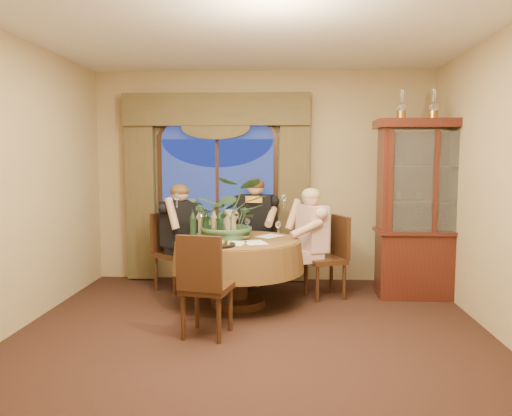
# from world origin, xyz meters

# --- Properties ---
(floor) EXTENTS (5.00, 5.00, 0.00)m
(floor) POSITION_xyz_m (0.00, 0.00, 0.00)
(floor) COLOR black
(floor) RESTS_ON ground
(wall_back) EXTENTS (4.50, 0.00, 4.50)m
(wall_back) POSITION_xyz_m (0.00, 2.50, 1.40)
(wall_back) COLOR tan
(wall_back) RESTS_ON ground
(ceiling) EXTENTS (5.00, 5.00, 0.00)m
(ceiling) POSITION_xyz_m (0.00, 0.00, 2.80)
(ceiling) COLOR white
(ceiling) RESTS_ON wall_back
(window) EXTENTS (1.62, 0.10, 1.32)m
(window) POSITION_xyz_m (-0.60, 2.43, 1.30)
(window) COLOR navy
(window) RESTS_ON wall_back
(arched_transom) EXTENTS (1.60, 0.06, 0.44)m
(arched_transom) POSITION_xyz_m (-0.60, 2.43, 2.08)
(arched_transom) COLOR navy
(arched_transom) RESTS_ON wall_back
(drapery_left) EXTENTS (0.38, 0.14, 2.32)m
(drapery_left) POSITION_xyz_m (-1.63, 2.38, 1.18)
(drapery_left) COLOR #473D23
(drapery_left) RESTS_ON floor
(drapery_right) EXTENTS (0.38, 0.14, 2.32)m
(drapery_right) POSITION_xyz_m (0.43, 2.38, 1.18)
(drapery_right) COLOR #473D23
(drapery_right) RESTS_ON floor
(swag_valance) EXTENTS (2.45, 0.16, 0.42)m
(swag_valance) POSITION_xyz_m (-0.60, 2.35, 2.28)
(swag_valance) COLOR #473D23
(swag_valance) RESTS_ON wall_back
(dining_table) EXTENTS (1.65, 1.65, 0.75)m
(dining_table) POSITION_xyz_m (-0.22, 1.25, 0.38)
(dining_table) COLOR brown
(dining_table) RESTS_ON floor
(china_cabinet) EXTENTS (1.30, 0.51, 2.09)m
(china_cabinet) POSITION_xyz_m (2.00, 1.70, 1.05)
(china_cabinet) COLOR #36130E
(china_cabinet) RESTS_ON floor
(oil_lamp_left) EXTENTS (0.11, 0.11, 0.34)m
(oil_lamp_left) POSITION_xyz_m (1.64, 1.70, 2.26)
(oil_lamp_left) COLOR #A5722D
(oil_lamp_left) RESTS_ON china_cabinet
(oil_lamp_center) EXTENTS (0.11, 0.11, 0.34)m
(oil_lamp_center) POSITION_xyz_m (2.00, 1.70, 2.26)
(oil_lamp_center) COLOR #A5722D
(oil_lamp_center) RESTS_ON china_cabinet
(oil_lamp_right) EXTENTS (0.11, 0.11, 0.34)m
(oil_lamp_right) POSITION_xyz_m (2.36, 1.70, 2.26)
(oil_lamp_right) COLOR #A5722D
(oil_lamp_right) RESTS_ON china_cabinet
(chair_right) EXTENTS (0.54, 0.54, 0.96)m
(chair_right) POSITION_xyz_m (0.78, 1.62, 0.48)
(chair_right) COLOR black
(chair_right) RESTS_ON floor
(chair_back_right) EXTENTS (0.42, 0.42, 0.96)m
(chair_back_right) POSITION_xyz_m (-0.21, 2.20, 0.48)
(chair_back_right) COLOR black
(chair_back_right) RESTS_ON floor
(chair_back) EXTENTS (0.59, 0.59, 0.96)m
(chair_back) POSITION_xyz_m (-1.06, 1.85, 0.48)
(chair_back) COLOR black
(chair_back) RESTS_ON floor
(chair_front_left) EXTENTS (0.49, 0.49, 0.96)m
(chair_front_left) POSITION_xyz_m (-0.41, 0.27, 0.48)
(chair_front_left) COLOR black
(chair_front_left) RESTS_ON floor
(person_pink) EXTENTS (0.59, 0.61, 1.31)m
(person_pink) POSITION_xyz_m (0.63, 1.65, 0.65)
(person_pink) COLOR #D3A8A8
(person_pink) RESTS_ON floor
(person_back) EXTENTS (0.64, 0.65, 1.34)m
(person_back) POSITION_xyz_m (-1.00, 1.83, 0.67)
(person_back) COLOR black
(person_back) RESTS_ON floor
(person_scarf) EXTENTS (0.56, 0.52, 1.40)m
(person_scarf) POSITION_xyz_m (-0.08, 2.24, 0.70)
(person_scarf) COLOR black
(person_scarf) RESTS_ON floor
(stoneware_vase) EXTENTS (0.17, 0.17, 0.31)m
(stoneware_vase) POSITION_xyz_m (-0.32, 1.38, 0.91)
(stoneware_vase) COLOR #A48064
(stoneware_vase) RESTS_ON dining_table
(centerpiece_plant) EXTENTS (0.89, 0.99, 0.77)m
(centerpiece_plant) POSITION_xyz_m (-0.32, 1.37, 1.33)
(centerpiece_plant) COLOR #355835
(centerpiece_plant) RESTS_ON dining_table
(olive_bowl) EXTENTS (0.15, 0.15, 0.05)m
(olive_bowl) POSITION_xyz_m (-0.15, 1.24, 0.77)
(olive_bowl) COLOR #51572C
(olive_bowl) RESTS_ON dining_table
(cheese_platter) EXTENTS (0.36, 0.36, 0.02)m
(cheese_platter) POSITION_xyz_m (-0.38, 0.80, 0.76)
(cheese_platter) COLOR black
(cheese_platter) RESTS_ON dining_table
(wine_bottle_0) EXTENTS (0.07, 0.07, 0.33)m
(wine_bottle_0) POSITION_xyz_m (-0.57, 1.27, 0.92)
(wine_bottle_0) COLOR black
(wine_bottle_0) RESTS_ON dining_table
(wine_bottle_1) EXTENTS (0.07, 0.07, 0.33)m
(wine_bottle_1) POSITION_xyz_m (-0.71, 1.20, 0.92)
(wine_bottle_1) COLOR black
(wine_bottle_1) RESTS_ON dining_table
(wine_bottle_2) EXTENTS (0.07, 0.07, 0.33)m
(wine_bottle_2) POSITION_xyz_m (-0.42, 1.21, 0.92)
(wine_bottle_2) COLOR black
(wine_bottle_2) RESTS_ON dining_table
(wine_bottle_3) EXTENTS (0.07, 0.07, 0.33)m
(wine_bottle_3) POSITION_xyz_m (-0.65, 1.36, 0.92)
(wine_bottle_3) COLOR tan
(wine_bottle_3) RESTS_ON dining_table
(wine_bottle_4) EXTENTS (0.07, 0.07, 0.33)m
(wine_bottle_4) POSITION_xyz_m (-0.49, 1.31, 0.92)
(wine_bottle_4) COLOR tan
(wine_bottle_4) RESTS_ON dining_table
(tasting_paper_0) EXTENTS (0.30, 0.35, 0.00)m
(tasting_paper_0) POSITION_xyz_m (-0.01, 1.01, 0.75)
(tasting_paper_0) COLOR white
(tasting_paper_0) RESTS_ON dining_table
(tasting_paper_1) EXTENTS (0.35, 0.37, 0.00)m
(tasting_paper_1) POSITION_xyz_m (0.13, 1.47, 0.75)
(tasting_paper_1) COLOR white
(tasting_paper_1) RESTS_ON dining_table
(tasting_paper_2) EXTENTS (0.26, 0.33, 0.00)m
(tasting_paper_2) POSITION_xyz_m (-0.22, 0.96, 0.75)
(tasting_paper_2) COLOR white
(tasting_paper_2) RESTS_ON dining_table
(wine_glass_person_pink) EXTENTS (0.07, 0.07, 0.18)m
(wine_glass_person_pink) POSITION_xyz_m (0.23, 1.46, 0.84)
(wine_glass_person_pink) COLOR silver
(wine_glass_person_pink) RESTS_ON dining_table
(wine_glass_person_back) EXTENTS (0.07, 0.07, 0.18)m
(wine_glass_person_back) POSITION_xyz_m (-0.61, 1.54, 0.84)
(wine_glass_person_back) COLOR silver
(wine_glass_person_back) RESTS_ON dining_table
(wine_glass_person_scarf) EXTENTS (0.07, 0.07, 0.18)m
(wine_glass_person_scarf) POSITION_xyz_m (-0.15, 1.74, 0.84)
(wine_glass_person_scarf) COLOR silver
(wine_glass_person_scarf) RESTS_ON dining_table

